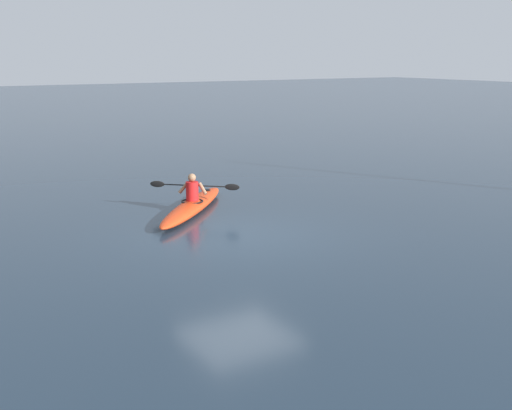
% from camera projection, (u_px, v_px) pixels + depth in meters
% --- Properties ---
extents(ground_plane, '(160.00, 160.00, 0.00)m').
position_uv_depth(ground_plane, '(239.00, 236.00, 14.79)').
color(ground_plane, '#1E2D3D').
extents(kayak, '(3.73, 3.91, 0.31)m').
position_uv_depth(kayak, '(192.00, 206.00, 17.08)').
color(kayak, red).
rests_on(kayak, ground).
extents(kayaker, '(1.81, 1.71, 0.71)m').
position_uv_depth(kayaker, '(192.00, 189.00, 17.01)').
color(kayaker, red).
rests_on(kayaker, kayak).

